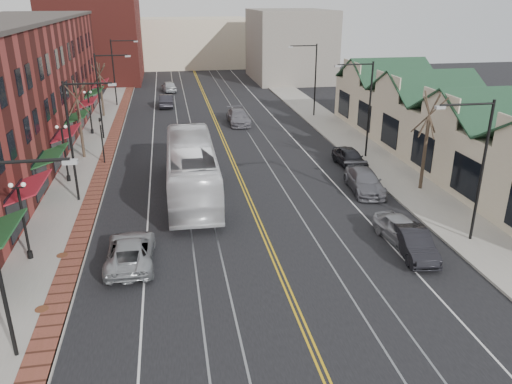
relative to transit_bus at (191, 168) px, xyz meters
name	(u,v)px	position (x,y,z in m)	size (l,w,h in m)	color
ground	(303,326)	(3.77, -16.07, -1.92)	(160.00, 160.00, 0.00)	black
sidewalk_left	(80,181)	(-8.23, 3.93, -1.84)	(4.00, 120.00, 0.15)	gray
sidewalk_right	(380,164)	(15.77, 3.93, -1.84)	(4.00, 120.00, 0.15)	gray
building_right	(450,134)	(21.77, 3.93, 0.38)	(8.00, 36.00, 4.60)	beige
backdrop_left	(95,36)	(-12.23, 53.93, 5.08)	(14.00, 18.00, 14.00)	maroon
backdrop_mid	(191,42)	(3.77, 68.93, 2.58)	(22.00, 14.00, 9.00)	beige
backdrop_right	(290,45)	(18.77, 48.93, 3.58)	(12.00, 16.00, 11.00)	slate
streetlight_l_0	(6,242)	(-7.28, -16.07, 3.11)	(3.33, 0.25, 8.00)	black
streetlight_l_1	(76,130)	(-7.28, -0.07, 3.11)	(3.33, 0.25, 8.00)	black
streetlight_l_2	(103,88)	(-7.28, 15.93, 3.11)	(3.33, 0.25, 8.00)	black
streetlight_l_3	(117,66)	(-7.28, 31.93, 3.11)	(3.33, 0.25, 8.00)	black
streetlight_r_0	(477,158)	(14.82, -10.07, 3.11)	(3.33, 0.25, 8.00)	black
streetlight_r_1	(365,100)	(14.82, 5.93, 3.11)	(3.33, 0.25, 8.00)	black
streetlight_r_2	(312,73)	(14.82, 21.93, 3.11)	(3.33, 0.25, 8.00)	black
lamppost_l_1	(24,223)	(-9.03, -8.07, 0.29)	(0.84, 0.28, 4.27)	black
lamppost_l_2	(65,155)	(-9.03, 3.93, 0.29)	(0.84, 0.28, 4.27)	black
lamppost_l_3	(90,113)	(-9.03, 17.93, 0.29)	(0.84, 0.28, 4.27)	black
tree_left_near	(79,118)	(-8.73, 9.93, 1.60)	(1.78, 1.37, 6.48)	#382B21
tree_left_far	(101,88)	(-8.73, 25.93, 1.36)	(1.66, 1.28, 6.02)	#382B21
tree_right_mid	(426,140)	(16.27, -2.07, 1.84)	(1.90, 1.46, 6.93)	#382B21
manhole_mid	(42,309)	(-7.43, -13.07, -1.76)	(0.60, 0.60, 0.02)	#592D19
manhole_far	(62,255)	(-7.43, -8.07, -1.76)	(0.60, 0.60, 0.02)	#592D19
traffic_signal	(102,137)	(-6.83, 7.93, 0.43)	(0.18, 0.15, 3.80)	black
transit_bus	(191,168)	(0.00, 0.00, 0.00)	(3.22, 13.75, 3.83)	white
parked_suv	(131,251)	(-3.73, -9.33, -1.19)	(2.41, 5.23, 1.45)	#A1A5A8
parked_car_a	(402,231)	(11.27, -9.53, -1.18)	(1.74, 4.33, 1.48)	#A6A7AD
parked_car_b	(414,243)	(11.27, -11.03, -1.20)	(1.52, 4.34, 1.43)	black
parked_car_c	(364,181)	(12.18, -1.54, -1.16)	(2.11, 5.19, 1.51)	slate
parked_car_d	(350,158)	(13.07, 3.89, -1.15)	(1.80, 4.46, 1.52)	black
distant_car_left	(166,101)	(-1.53, 30.37, -1.13)	(1.66, 4.77, 1.57)	#232127
distant_car_right	(238,117)	(6.11, 19.84, -1.13)	(2.19, 5.40, 1.57)	slate
distant_car_far	(169,86)	(-1.08, 41.01, -1.14)	(1.83, 4.54, 1.55)	#B7BBBF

